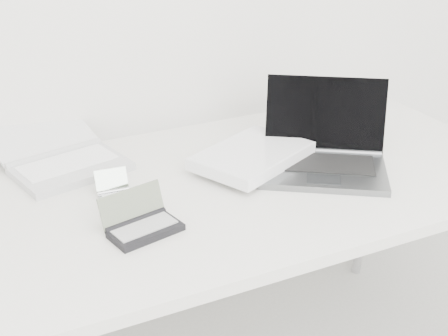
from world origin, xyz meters
name	(u,v)px	position (x,y,z in m)	size (l,w,h in m)	color
desk	(228,197)	(0.00, 1.55, 0.68)	(1.60, 0.80, 0.73)	white
laptop_large	(287,155)	(0.18, 1.56, 0.77)	(0.56, 0.46, 0.22)	slate
netbook_open_white	(61,158)	(-0.36, 1.83, 0.75)	(0.36, 0.42, 0.08)	silver
pda_silver	(115,193)	(-0.29, 1.58, 0.74)	(0.09, 0.10, 0.06)	#B4B4B8
palmtop_charcoal	(142,224)	(-0.28, 1.41, 0.75)	(0.18, 0.14, 0.09)	black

